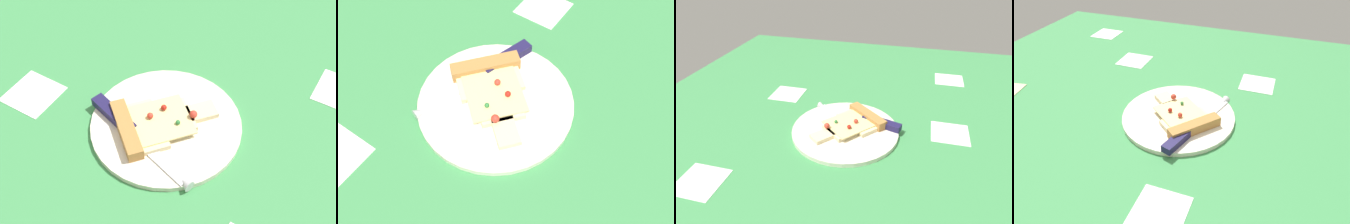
{
  "view_description": "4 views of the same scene",
  "coord_description": "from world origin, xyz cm",
  "views": [
    {
      "loc": [
        -44.52,
        -35.48,
        62.2
      ],
      "look_at": [
        0.33,
        -8.76,
        1.66
      ],
      "focal_mm": 49.17,
      "sensor_mm": 36.0,
      "label": 1
    },
    {
      "loc": [
        21.27,
        -39.81,
        54.11
      ],
      "look_at": [
        1.39,
        -10.71,
        1.87
      ],
      "focal_mm": 41.9,
      "sensor_mm": 36.0,
      "label": 2
    },
    {
      "loc": [
        56.39,
        5.11,
        42.27
      ],
      "look_at": [
        -4.52,
        -10.55,
        3.91
      ],
      "focal_mm": 31.51,
      "sensor_mm": 36.0,
      "label": 3
    },
    {
      "loc": [
        -20.97,
        42.38,
        41.84
      ],
      "look_at": [
        -2.21,
        -9.98,
        1.55
      ],
      "focal_mm": 31.61,
      "sensor_mm": 36.0,
      "label": 4
    }
  ],
  "objects": [
    {
      "name": "ground_plane",
      "position": [
        0.0,
        -0.02,
        -1.5
      ],
      "size": [
        139.96,
        139.96,
        3.0
      ],
      "color": "#3D8C4C",
      "rests_on": "ground"
    },
    {
      "name": "plate",
      "position": [
        -1.53,
        -9.48,
        0.51
      ],
      "size": [
        26.08,
        26.08,
        1.02
      ],
      "primitive_type": "cylinder",
      "color": "silver",
      "rests_on": "ground_plane"
    },
    {
      "name": "pizza_slice",
      "position": [
        -3.49,
        -7.83,
        1.82
      ],
      "size": [
        18.32,
        17.2,
        2.65
      ],
      "rotation": [
        0.0,
        0.0,
        4.01
      ],
      "color": "beige",
      "rests_on": "plate"
    },
    {
      "name": "knife",
      "position": [
        -6.42,
        -5.44,
        1.63
      ],
      "size": [
        9.07,
        23.56,
        2.45
      ],
      "rotation": [
        0.0,
        0.0,
        2.84
      ],
      "color": "silver",
      "rests_on": "plate"
    }
  ]
}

